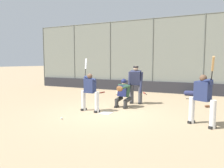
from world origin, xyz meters
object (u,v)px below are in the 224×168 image
(fielding_glove_on_dirt, at_px, (208,106))
(umpire_home, at_px, (136,83))
(equipment_bag_dugout_side, at_px, (194,93))
(spare_bat_by_padding, at_px, (102,92))
(baseball_loose, at_px, (62,118))
(catcher_behind_plate, at_px, (123,93))
(batter_at_plate, at_px, (90,91))
(batter_on_deck, at_px, (203,98))
(spare_bat_third_base_side, at_px, (145,93))
(spare_bat_near_backstop, at_px, (197,99))

(fielding_glove_on_dirt, bearing_deg, umpire_home, 10.67)
(equipment_bag_dugout_side, bearing_deg, umpire_home, 59.00)
(spare_bat_by_padding, xyz_separation_m, baseball_loose, (-1.82, 6.37, 0.00))
(catcher_behind_plate, distance_m, equipment_bag_dugout_side, 5.46)
(batter_at_plate, height_order, batter_on_deck, batter_on_deck)
(spare_bat_third_base_side, height_order, fielding_glove_on_dirt, fielding_glove_on_dirt)
(spare_bat_by_padding, bearing_deg, equipment_bag_dugout_side, -69.51)
(spare_bat_by_padding, bearing_deg, spare_bat_third_base_side, -63.58)
(spare_bat_by_padding, relative_size, spare_bat_third_base_side, 1.05)
(spare_bat_third_base_side, height_order, baseball_loose, baseball_loose)
(catcher_behind_plate, relative_size, spare_bat_third_base_side, 1.63)
(batter_at_plate, distance_m, baseball_loose, 1.72)
(catcher_behind_plate, height_order, equipment_bag_dugout_side, catcher_behind_plate)
(umpire_home, xyz_separation_m, spare_bat_third_base_side, (0.61, -3.43, -0.95))
(batter_at_plate, distance_m, fielding_glove_on_dirt, 5.26)
(batter_at_plate, distance_m, spare_bat_near_backstop, 6.25)
(umpire_home, xyz_separation_m, spare_bat_near_backstop, (-2.54, -2.66, -0.95))
(batter_on_deck, distance_m, baseball_loose, 4.73)
(spare_bat_by_padding, height_order, equipment_bag_dugout_side, equipment_bag_dugout_side)
(batter_on_deck, xyz_separation_m, equipment_bag_dugout_side, (0.81, -6.36, -0.73))
(batter_at_plate, relative_size, batter_on_deck, 0.99)
(batter_on_deck, xyz_separation_m, fielding_glove_on_dirt, (-0.08, -3.15, -0.83))
(catcher_behind_plate, bearing_deg, batter_on_deck, 160.20)
(umpire_home, height_order, spare_bat_by_padding, umpire_home)
(spare_bat_by_padding, relative_size, baseball_loose, 11.00)
(spare_bat_third_base_side, bearing_deg, spare_bat_near_backstop, -133.98)
(fielding_glove_on_dirt, bearing_deg, equipment_bag_dugout_side, -74.58)
(umpire_home, distance_m, baseball_loose, 4.18)
(spare_bat_third_base_side, relative_size, baseball_loose, 10.49)
(batter_at_plate, height_order, fielding_glove_on_dirt, batter_at_plate)
(batter_at_plate, xyz_separation_m, batter_on_deck, (-4.23, 0.23, 0.04))
(catcher_behind_plate, bearing_deg, equipment_bag_dugout_side, -112.54)
(batter_on_deck, relative_size, baseball_loose, 29.30)
(spare_bat_near_backstop, distance_m, spare_bat_third_base_side, 3.24)
(spare_bat_by_padding, distance_m, equipment_bag_dugout_side, 5.64)
(fielding_glove_on_dirt, xyz_separation_m, baseball_loose, (4.56, 4.42, -0.01))
(umpire_home, relative_size, fielding_glove_on_dirt, 6.49)
(catcher_behind_plate, height_order, baseball_loose, catcher_behind_plate)
(spare_bat_near_backstop, xyz_separation_m, spare_bat_third_base_side, (3.15, -0.77, 0.00))
(spare_bat_by_padding, height_order, fielding_glove_on_dirt, fielding_glove_on_dirt)
(fielding_glove_on_dirt, relative_size, equipment_bag_dugout_side, 0.25)
(catcher_behind_plate, height_order, umpire_home, umpire_home)
(fielding_glove_on_dirt, bearing_deg, spare_bat_near_backstop, -73.09)
(catcher_behind_plate, relative_size, spare_bat_by_padding, 1.55)
(spare_bat_near_backstop, height_order, equipment_bag_dugout_side, equipment_bag_dugout_side)
(spare_bat_near_backstop, relative_size, equipment_bag_dugout_side, 0.73)
(batter_on_deck, distance_m, spare_bat_by_padding, 8.15)
(umpire_home, bearing_deg, spare_bat_by_padding, -41.79)
(catcher_behind_plate, bearing_deg, fielding_glove_on_dirt, -149.60)
(batter_on_deck, bearing_deg, batter_at_plate, -154.37)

